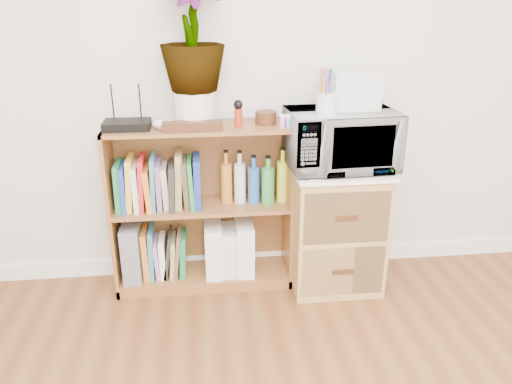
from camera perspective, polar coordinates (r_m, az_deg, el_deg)
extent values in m
cube|color=white|center=(3.17, 0.53, -7.63)|extent=(4.00, 0.02, 0.10)
cube|color=brown|center=(2.83, -6.14, -1.85)|extent=(1.00, 0.30, 0.95)
cube|color=#9E7542|center=(2.91, 8.93, -4.02)|extent=(0.50, 0.45, 0.70)
imported|color=silver|center=(2.72, 9.62, 5.94)|extent=(0.59, 0.41, 0.31)
cylinder|color=silver|center=(2.56, 8.02, 9.93)|extent=(0.10, 0.10, 0.11)
cube|color=silver|center=(2.74, 11.06, 11.45)|extent=(0.25, 0.21, 0.20)
cube|color=black|center=(2.68, -14.52, 7.44)|extent=(0.24, 0.16, 0.04)
imported|color=white|center=(2.65, -10.32, 7.50)|extent=(0.13, 0.13, 0.03)
cylinder|color=silver|center=(2.68, -6.97, 9.47)|extent=(0.21, 0.21, 0.18)
imported|color=#336528|center=(2.62, -7.36, 17.67)|extent=(0.33, 0.33, 0.59)
cube|color=#3C2410|center=(2.58, -7.28, 7.46)|extent=(0.31, 0.08, 0.05)
cylinder|color=#A02613|center=(2.64, -2.03, 8.47)|extent=(0.04, 0.04, 0.10)
cylinder|color=#3B1F10|center=(2.70, 1.13, 8.50)|extent=(0.11, 0.11, 0.07)
cube|color=#CF737E|center=(2.62, 3.75, 8.00)|extent=(0.12, 0.04, 0.06)
cube|color=slate|center=(2.97, -13.90, -6.38)|extent=(0.10, 0.27, 0.33)
cube|color=silver|center=(2.93, -4.89, -6.38)|extent=(0.10, 0.25, 0.31)
cube|color=silver|center=(2.94, -3.13, -6.59)|extent=(0.09, 0.22, 0.27)
cube|color=silver|center=(2.94, -1.36, -6.19)|extent=(0.10, 0.25, 0.31)
cube|color=#22814A|center=(2.81, -15.36, 0.69)|extent=(0.03, 0.20, 0.26)
cube|color=#1A3B9F|center=(2.81, -14.75, 0.68)|extent=(0.03, 0.20, 0.26)
cube|color=yellow|center=(2.80, -14.17, 1.03)|extent=(0.05, 0.20, 0.29)
cube|color=silver|center=(2.80, -13.45, 0.71)|extent=(0.03, 0.20, 0.25)
cube|color=red|center=(2.79, -12.84, 1.14)|extent=(0.04, 0.20, 0.30)
cube|color=orange|center=(2.80, -12.15, 0.59)|extent=(0.04, 0.20, 0.24)
cube|color=teal|center=(2.78, -11.59, 1.24)|extent=(0.03, 0.20, 0.30)
cube|color=slate|center=(2.78, -10.97, 0.90)|extent=(0.03, 0.20, 0.26)
cube|color=beige|center=(2.79, -10.28, 0.65)|extent=(0.04, 0.20, 0.23)
cube|color=#242424|center=(2.78, -9.56, 0.85)|extent=(0.04, 0.20, 0.25)
cube|color=#988A46|center=(2.77, -8.82, 1.44)|extent=(0.05, 0.20, 0.31)
cube|color=#4C3B2B|center=(2.78, -8.05, 1.06)|extent=(0.04, 0.20, 0.27)
cube|color=#217E3C|center=(2.77, -7.43, 1.15)|extent=(0.03, 0.20, 0.27)
cube|color=navy|center=(2.77, -6.76, 1.29)|extent=(0.04, 0.20, 0.28)
cylinder|color=#B86B22|center=(2.77, -3.39, 1.54)|extent=(0.06, 0.06, 0.29)
cylinder|color=silver|center=(2.78, -1.85, 1.56)|extent=(0.06, 0.06, 0.29)
cylinder|color=#2357A4|center=(2.79, -0.27, 1.40)|extent=(0.07, 0.07, 0.27)
cylinder|color=#328A3D|center=(2.80, 1.30, 1.45)|extent=(0.07, 0.07, 0.27)
cylinder|color=gold|center=(2.80, 3.01, 1.88)|extent=(0.06, 0.06, 0.30)
cube|color=orange|center=(2.97, -12.45, -6.75)|extent=(0.04, 0.19, 0.29)
cube|color=#366C82|center=(2.96, -11.80, -6.63)|extent=(0.04, 0.19, 0.30)
cube|color=#9C73AD|center=(2.98, -11.18, -7.26)|extent=(0.03, 0.19, 0.22)
cube|color=#FFE4C6|center=(2.97, -10.57, -7.13)|extent=(0.04, 0.19, 0.23)
cube|color=#242424|center=(2.96, -9.99, -6.81)|extent=(0.06, 0.19, 0.27)
cube|color=#A1964A|center=(2.97, -9.46, -7.15)|extent=(0.04, 0.19, 0.23)
cube|color=brown|center=(2.96, -8.96, -6.78)|extent=(0.06, 0.19, 0.27)
cube|color=#1D6F3A|center=(2.96, -8.35, -6.92)|extent=(0.05, 0.19, 0.25)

